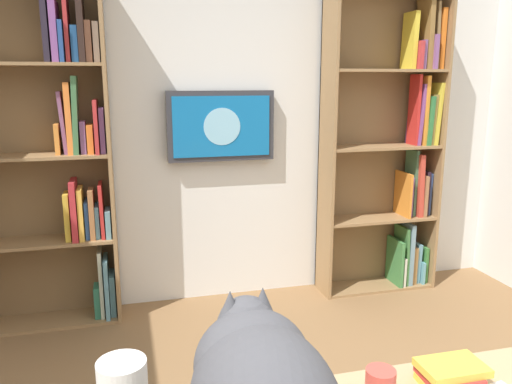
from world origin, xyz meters
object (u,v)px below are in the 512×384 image
(wall_mounted_tv, at_px, (222,126))
(desk_book_stack, at_px, (450,374))
(bookshelf_right, at_px, (56,152))
(bookshelf_left, at_px, (394,150))

(wall_mounted_tv, relative_size, desk_book_stack, 4.10)
(bookshelf_right, xyz_separation_m, wall_mounted_tv, (-1.08, -0.08, 0.13))
(bookshelf_left, bearing_deg, wall_mounted_tv, -3.63)
(wall_mounted_tv, distance_m, desk_book_stack, 2.43)
(bookshelf_left, relative_size, wall_mounted_tv, 2.96)
(bookshelf_right, relative_size, wall_mounted_tv, 3.01)
(bookshelf_left, xyz_separation_m, desk_book_stack, (1.10, 2.29, -0.28))
(bookshelf_right, relative_size, desk_book_stack, 12.34)
(bookshelf_right, distance_m, wall_mounted_tv, 1.09)
(wall_mounted_tv, xyz_separation_m, desk_book_stack, (-0.19, 2.37, -0.49))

